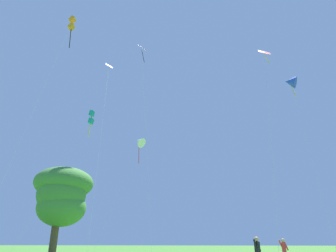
# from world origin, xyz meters

# --- Properties ---
(kite_purple_streamer) EXTENTS (4.47, 11.58, 26.17)m
(kite_purple_streamer) POSITION_xyz_m (-13.89, 29.64, 23.13)
(kite_purple_streamer) COLOR purple
(kite_purple_streamer) RESTS_ON ground_plane
(kite_red_high) EXTENTS (3.35, 10.40, 18.58)m
(kite_red_high) POSITION_xyz_m (5.23, 19.00, 16.77)
(kite_red_high) COLOR red
(kite_red_high) RESTS_ON ground_plane
(kite_pink_low) EXTENTS (3.64, 4.99, 28.36)m
(kite_pink_low) POSITION_xyz_m (-9.02, 29.77, 26.02)
(kite_pink_low) COLOR pink
(kite_pink_low) RESTS_ON ground_plane
(kite_orange_box) EXTENTS (0.88, 8.47, 28.48)m
(kite_orange_box) POSITION_xyz_m (-16.69, 23.20, 27.25)
(kite_orange_box) COLOR orange
(kite_orange_box) RESTS_ON ground_plane
(kite_blue_delta) EXTENTS (2.14, 7.37, 21.92)m
(kite_blue_delta) POSITION_xyz_m (10.56, 31.10, 20.94)
(kite_blue_delta) COLOR blue
(kite_blue_delta) RESTS_ON ground_plane
(kite_white_distant) EXTENTS (3.28, 9.16, 15.31)m
(kite_white_distant) POSITION_xyz_m (-9.84, 32.78, 14.40)
(kite_white_distant) COLOR white
(kite_white_distant) RESTS_ON ground_plane
(kite_teal_box) EXTENTS (3.12, 10.25, 20.22)m
(kite_teal_box) POSITION_xyz_m (-17.76, 34.04, 19.03)
(kite_teal_box) COLOR teal
(kite_teal_box) RESTS_ON ground_plane
(person_in_red_shirt) EXTENTS (0.44, 0.49, 1.79)m
(person_in_red_shirt) POSITION_xyz_m (2.08, 12.04, 1.07)
(person_in_red_shirt) COLOR #665B4C
(person_in_red_shirt) RESTS_ON ground_plane
(person_in_blue_jacket) EXTENTS (0.56, 0.24, 1.75)m
(person_in_blue_jacket) POSITION_xyz_m (4.15, 16.11, 1.05)
(person_in_blue_jacket) COLOR #2D3351
(person_in_blue_jacket) RESTS_ON ground_plane
(tree_right_cluster) EXTENTS (5.26, 5.26, 8.03)m
(tree_right_cluster) POSITION_xyz_m (-13.44, 20.42, 5.57)
(tree_right_cluster) COLOR brown
(tree_right_cluster) RESTS_ON ground_plane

